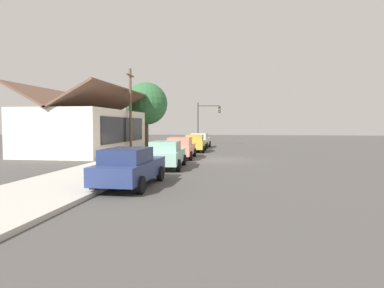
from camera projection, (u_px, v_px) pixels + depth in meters
The scene contains 12 objects.
ground_plane at pixel (218, 160), 24.55m from camera, with size 120.00×120.00×0.00m, color #4C4947.
sidewalk_curb at pixel (143, 158), 25.35m from camera, with size 60.00×4.20×0.16m, color beige.
car_navy at pixel (130, 167), 13.88m from camera, with size 4.78×2.01×1.59m.
car_seafoam at pixel (167, 154), 19.80m from camera, with size 4.73×2.14×1.59m.
car_coral at pixel (181, 148), 25.43m from camera, with size 4.85×2.16×1.59m.
car_mustard at pixel (195, 143), 31.79m from camera, with size 4.43×2.06×1.59m.
car_ivory at pixel (200, 140), 37.58m from camera, with size 4.72×2.08×1.59m.
storefront_building at pixel (87, 130), 30.45m from camera, with size 13.50×7.18×5.76m.
shade_tree at pixel (146, 104), 38.67m from camera, with size 4.78×4.78×7.30m.
traffic_light_main at pixel (207, 117), 41.20m from camera, with size 0.37×2.79×5.20m.
utility_pole_wooden at pixel (130, 109), 30.46m from camera, with size 1.80×0.24×7.50m.
fire_hydrant_red at pixel (172, 149), 28.96m from camera, with size 0.22×0.22×0.71m.
Camera 1 is at (-24.47, -1.61, 2.52)m, focal length 31.96 mm.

